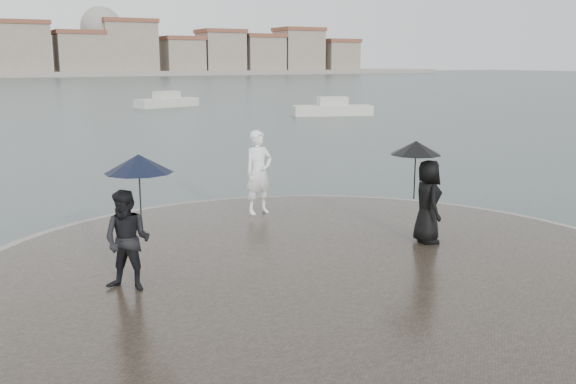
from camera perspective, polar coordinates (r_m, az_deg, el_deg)
ground at (r=8.28m, az=16.28°, el=-15.94°), size 400.00×400.00×0.00m
kerb_ring at (r=10.77m, az=3.25°, el=-7.98°), size 12.50×12.50×0.32m
quay_tip at (r=10.76m, az=3.25°, el=-7.88°), size 11.90×11.90×0.36m
statue at (r=14.43m, az=-2.61°, el=1.76°), size 0.75×0.55×1.88m
visitor_left at (r=9.86m, az=-13.79°, el=-2.14°), size 1.24×1.08×2.04m
visitor_right at (r=12.31m, az=12.03°, el=0.45°), size 1.09×1.03×1.95m
boats at (r=44.70m, az=-13.15°, el=6.95°), size 34.33×17.39×1.50m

